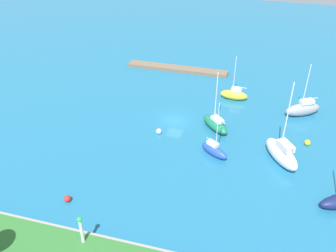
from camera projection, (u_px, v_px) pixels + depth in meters
The scene contains 12 objects.
water at pixel (175, 121), 62.54m from camera, with size 160.00×160.00×0.00m, color #1E668C.
pier_dock at pixel (177, 69), 78.95m from camera, with size 21.18×2.40×0.64m, color brown.
breakwater at pixel (108, 251), 39.91m from camera, with size 58.89×2.81×1.10m, color gray.
harbor_beacon at pixel (81, 228), 39.06m from camera, with size 0.56×0.56×3.73m.
sailboat_white_along_channel at pixel (282, 153), 52.61m from camera, with size 5.86×7.13×12.38m.
sailboat_blue_by_breakwater at pixel (214, 150), 54.25m from camera, with size 4.71×3.69×8.86m.
sailboat_green_lone_south at pixel (215, 124), 59.92m from camera, with size 5.61×5.69×9.83m.
sailboat_gray_far_north at pixel (303, 109), 63.32m from camera, with size 6.51×4.91×9.41m.
sailboat_yellow_center_basin at pixel (234, 94), 68.06m from camera, with size 5.00×1.87×8.42m.
mooring_buoy_yellow at pixel (307, 143), 56.55m from camera, with size 0.89×0.89×0.89m, color yellow.
mooring_buoy_white at pixel (159, 131), 59.11m from camera, with size 0.86×0.86×0.86m, color white.
mooring_buoy_red at pixel (67, 199), 46.62m from camera, with size 0.86×0.86×0.86m, color red.
Camera 1 is at (-13.09, 51.10, 33.63)m, focal length 40.08 mm.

